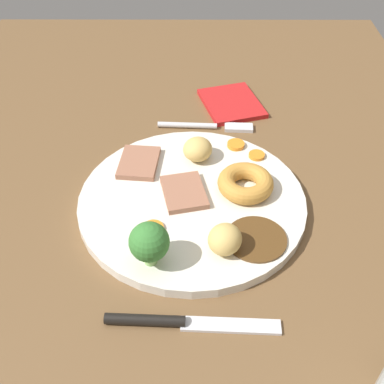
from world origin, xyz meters
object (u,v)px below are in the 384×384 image
at_px(meat_slice_under, 139,163).
at_px(carrot_coin_side, 257,155).
at_px(broccoli_floret, 149,242).
at_px(meat_slice_main, 184,192).
at_px(knife, 176,322).
at_px(roast_potato_right, 225,239).
at_px(carrot_coin_front, 236,145).
at_px(roast_potato_left, 198,149).
at_px(carrot_coin_back, 153,228).
at_px(dinner_plate, 192,201).
at_px(fork, 208,126).
at_px(folded_napkin, 232,103).
at_px(yorkshire_pudding, 246,183).

bearing_deg(meat_slice_under, carrot_coin_side, 96.52).
height_order(meat_slice_under, broccoli_floret, broccoli_floret).
xyz_separation_m(meat_slice_main, knife, (0.19, -0.01, -0.01)).
xyz_separation_m(roast_potato_right, knife, (0.09, -0.05, -0.03)).
bearing_deg(meat_slice_main, meat_slice_under, -133.52).
distance_m(carrot_coin_side, broccoli_floret, 0.24).
xyz_separation_m(carrot_coin_front, carrot_coin_side, (0.02, 0.03, -0.00)).
relative_size(roast_potato_left, carrot_coin_front, 1.67).
bearing_deg(carrot_coin_front, roast_potato_right, -7.52).
bearing_deg(carrot_coin_back, carrot_coin_front, 146.43).
distance_m(dinner_plate, carrot_coin_back, 0.07).
bearing_deg(broccoli_floret, dinner_plate, 156.48).
distance_m(roast_potato_left, knife, 0.27).
relative_size(carrot_coin_front, fork, 0.17).
relative_size(meat_slice_under, folded_napkin, 0.63).
height_order(yorkshire_pudding, fork, yorkshire_pudding).
height_order(meat_slice_main, knife, meat_slice_main).
height_order(carrot_coin_front, carrot_coin_back, carrot_coin_front).
relative_size(meat_slice_main, roast_potato_right, 1.63).
bearing_deg(meat_slice_main, roast_potato_right, 27.16).
distance_m(meat_slice_under, yorkshire_pudding, 0.16).
xyz_separation_m(meat_slice_main, meat_slice_under, (-0.06, -0.06, 0.00)).
distance_m(broccoli_floret, folded_napkin, 0.37).
relative_size(carrot_coin_front, folded_napkin, 0.23).
distance_m(dinner_plate, broccoli_floret, 0.12).
xyz_separation_m(meat_slice_under, yorkshire_pudding, (0.05, 0.15, 0.01)).
distance_m(meat_slice_under, broccoli_floret, 0.18).
height_order(carrot_coin_front, knife, carrot_coin_front).
xyz_separation_m(carrot_coin_side, knife, (0.27, -0.11, -0.01)).
xyz_separation_m(meat_slice_main, carrot_coin_side, (-0.08, 0.10, -0.00)).
xyz_separation_m(dinner_plate, roast_potato_left, (-0.08, 0.01, 0.02)).
bearing_deg(fork, yorkshire_pudding, -71.70).
distance_m(meat_slice_main, carrot_coin_side, 0.13).
relative_size(meat_slice_main, yorkshire_pudding, 0.93).
xyz_separation_m(meat_slice_under, carrot_coin_side, (-0.02, 0.17, -0.00)).
relative_size(meat_slice_under, carrot_coin_front, 2.71).
distance_m(meat_slice_under, carrot_coin_side, 0.17).
height_order(dinner_plate, fork, dinner_plate).
bearing_deg(broccoli_floret, meat_slice_under, -170.74).
relative_size(carrot_coin_back, carrot_coin_side, 1.14).
relative_size(meat_slice_under, fork, 0.45).
bearing_deg(meat_slice_under, knife, 13.51).
relative_size(carrot_coin_side, knife, 0.12).
xyz_separation_m(roast_potato_left, carrot_coin_side, (-0.00, 0.09, -0.01)).
bearing_deg(meat_slice_main, broccoli_floret, -17.64).
relative_size(meat_slice_main, folded_napkin, 0.63).
relative_size(meat_slice_main, roast_potato_left, 1.60).
xyz_separation_m(dinner_plate, knife, (0.18, -0.02, -0.00)).
bearing_deg(dinner_plate, carrot_coin_side, 133.07).
bearing_deg(roast_potato_left, carrot_coin_front, 116.55).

